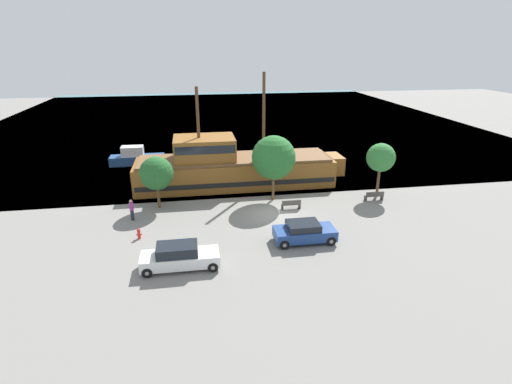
{
  "coord_description": "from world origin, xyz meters",
  "views": [
    {
      "loc": [
        -6.3,
        -29.3,
        13.17
      ],
      "look_at": [
        -1.19,
        2.0,
        1.2
      ],
      "focal_mm": 28.0,
      "sensor_mm": 36.0,
      "label": 1
    }
  ],
  "objects_px": {
    "parked_car_curb_front": "(179,257)",
    "parked_car_curb_mid": "(304,232)",
    "pirate_ship": "(232,168)",
    "pedestrian_walking_near": "(132,210)",
    "bench_promenade_east": "(291,204)",
    "bench_promenade_west": "(374,196)",
    "moored_boat_dockside": "(136,158)",
    "fire_hydrant": "(139,233)"
  },
  "relations": [
    {
      "from": "parked_car_curb_front",
      "to": "parked_car_curb_mid",
      "type": "xyz_separation_m",
      "value": [
        8.54,
        2.12,
        -0.04
      ]
    },
    {
      "from": "fire_hydrant",
      "to": "bench_promenade_east",
      "type": "bearing_deg",
      "value": 15.96
    },
    {
      "from": "parked_car_curb_front",
      "to": "fire_hydrant",
      "type": "relative_size",
      "value": 6.26
    },
    {
      "from": "fire_hydrant",
      "to": "bench_promenade_west",
      "type": "distance_m",
      "value": 20.15
    },
    {
      "from": "pirate_ship",
      "to": "moored_boat_dockside",
      "type": "height_order",
      "value": "pirate_ship"
    },
    {
      "from": "moored_boat_dockside",
      "to": "bench_promenade_west",
      "type": "distance_m",
      "value": 26.61
    },
    {
      "from": "parked_car_curb_front",
      "to": "fire_hydrant",
      "type": "xyz_separation_m",
      "value": [
        -2.94,
        4.48,
        -0.37
      ]
    },
    {
      "from": "pirate_ship",
      "to": "pedestrian_walking_near",
      "type": "height_order",
      "value": "pirate_ship"
    },
    {
      "from": "fire_hydrant",
      "to": "pedestrian_walking_near",
      "type": "distance_m",
      "value": 3.49
    },
    {
      "from": "moored_boat_dockside",
      "to": "pedestrian_walking_near",
      "type": "bearing_deg",
      "value": -84.74
    },
    {
      "from": "bench_promenade_west",
      "to": "pedestrian_walking_near",
      "type": "relative_size",
      "value": 0.97
    },
    {
      "from": "pirate_ship",
      "to": "fire_hydrant",
      "type": "xyz_separation_m",
      "value": [
        -7.75,
        -10.33,
        -1.35
      ]
    },
    {
      "from": "fire_hydrant",
      "to": "parked_car_curb_mid",
      "type": "bearing_deg",
      "value": -11.61
    },
    {
      "from": "fire_hydrant",
      "to": "bench_promenade_east",
      "type": "height_order",
      "value": "bench_promenade_east"
    },
    {
      "from": "bench_promenade_east",
      "to": "pirate_ship",
      "type": "bearing_deg",
      "value": 121.54
    },
    {
      "from": "parked_car_curb_front",
      "to": "bench_promenade_east",
      "type": "xyz_separation_m",
      "value": [
        9.05,
        7.91,
        -0.35
      ]
    },
    {
      "from": "bench_promenade_east",
      "to": "pedestrian_walking_near",
      "type": "xyz_separation_m",
      "value": [
        -12.84,
        -0.08,
        0.44
      ]
    },
    {
      "from": "bench_promenade_east",
      "to": "bench_promenade_west",
      "type": "bearing_deg",
      "value": 5.45
    },
    {
      "from": "pirate_ship",
      "to": "moored_boat_dockside",
      "type": "distance_m",
      "value": 13.38
    },
    {
      "from": "moored_boat_dockside",
      "to": "parked_car_curb_front",
      "type": "xyz_separation_m",
      "value": [
        5.24,
        -23.58,
        0.0
      ]
    },
    {
      "from": "bench_promenade_west",
      "to": "parked_car_curb_front",
      "type": "bearing_deg",
      "value": -152.74
    },
    {
      "from": "fire_hydrant",
      "to": "moored_boat_dockside",
      "type": "bearing_deg",
      "value": 96.88
    },
    {
      "from": "pedestrian_walking_near",
      "to": "parked_car_curb_mid",
      "type": "bearing_deg",
      "value": -24.84
    },
    {
      "from": "bench_promenade_east",
      "to": "parked_car_curb_mid",
      "type": "bearing_deg",
      "value": -95.04
    },
    {
      "from": "parked_car_curb_front",
      "to": "pedestrian_walking_near",
      "type": "bearing_deg",
      "value": 115.84
    },
    {
      "from": "moored_boat_dockside",
      "to": "parked_car_curb_mid",
      "type": "height_order",
      "value": "moored_boat_dockside"
    },
    {
      "from": "parked_car_curb_front",
      "to": "parked_car_curb_mid",
      "type": "distance_m",
      "value": 8.8
    },
    {
      "from": "parked_car_curb_mid",
      "to": "bench_promenade_east",
      "type": "height_order",
      "value": "parked_car_curb_mid"
    },
    {
      "from": "parked_car_curb_mid",
      "to": "pedestrian_walking_near",
      "type": "xyz_separation_m",
      "value": [
        -12.33,
        5.71,
        0.13
      ]
    },
    {
      "from": "fire_hydrant",
      "to": "parked_car_curb_front",
      "type": "bearing_deg",
      "value": -56.75
    },
    {
      "from": "bench_promenade_east",
      "to": "bench_promenade_west",
      "type": "height_order",
      "value": "same"
    },
    {
      "from": "parked_car_curb_mid",
      "to": "bench_promenade_west",
      "type": "xyz_separation_m",
      "value": [
        8.23,
        6.52,
        -0.31
      ]
    },
    {
      "from": "moored_boat_dockside",
      "to": "fire_hydrant",
      "type": "relative_size",
      "value": 7.85
    },
    {
      "from": "moored_boat_dockside",
      "to": "parked_car_curb_front",
      "type": "bearing_deg",
      "value": -77.47
    },
    {
      "from": "parked_car_curb_front",
      "to": "fire_hydrant",
      "type": "height_order",
      "value": "parked_car_curb_front"
    },
    {
      "from": "pedestrian_walking_near",
      "to": "pirate_ship",
      "type": "bearing_deg",
      "value": 39.03
    },
    {
      "from": "parked_car_curb_front",
      "to": "moored_boat_dockside",
      "type": "bearing_deg",
      "value": 102.53
    },
    {
      "from": "fire_hydrant",
      "to": "pedestrian_walking_near",
      "type": "height_order",
      "value": "pedestrian_walking_near"
    },
    {
      "from": "bench_promenade_west",
      "to": "pedestrian_walking_near",
      "type": "xyz_separation_m",
      "value": [
        -20.57,
        -0.81,
        0.43
      ]
    },
    {
      "from": "parked_car_curb_front",
      "to": "bench_promenade_west",
      "type": "relative_size",
      "value": 2.9
    },
    {
      "from": "parked_car_curb_mid",
      "to": "bench_promenade_east",
      "type": "distance_m",
      "value": 5.82
    },
    {
      "from": "pirate_ship",
      "to": "moored_boat_dockside",
      "type": "bearing_deg",
      "value": 138.9
    }
  ]
}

